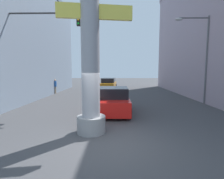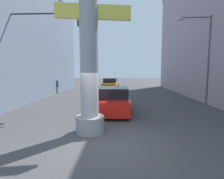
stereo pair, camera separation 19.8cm
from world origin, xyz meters
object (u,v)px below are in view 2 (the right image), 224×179
(car_far, at_px, (111,84))
(pedestrian_far_left, at_px, (57,85))
(neon_sign_pole, at_px, (89,19))
(street_lamp, at_px, (203,51))
(car_lead, at_px, (113,101))
(traffic_light_mast, at_px, (31,41))

(car_far, bearing_deg, pedestrian_far_left, -141.25)
(neon_sign_pole, bearing_deg, street_lamp, 41.11)
(street_lamp, distance_m, car_lead, 8.03)
(pedestrian_far_left, bearing_deg, car_lead, -52.00)
(traffic_light_mast, bearing_deg, neon_sign_pole, -43.75)
(neon_sign_pole, relative_size, car_far, 2.03)
(street_lamp, relative_size, traffic_light_mast, 1.05)
(street_lamp, distance_m, traffic_light_mast, 12.32)
(neon_sign_pole, distance_m, street_lamp, 10.02)
(neon_sign_pole, bearing_deg, car_far, 89.93)
(street_lamp, relative_size, car_far, 1.38)
(street_lamp, distance_m, pedestrian_far_left, 14.79)
(traffic_light_mast, relative_size, pedestrian_far_left, 3.89)
(car_far, bearing_deg, street_lamp, -53.79)
(car_far, bearing_deg, neon_sign_pole, -90.07)
(street_lamp, xyz_separation_m, car_far, (-7.52, 10.27, -3.34))
(neon_sign_pole, relative_size, car_lead, 2.11)
(car_lead, distance_m, car_far, 13.12)
(car_far, bearing_deg, traffic_light_mast, -110.18)
(neon_sign_pole, xyz_separation_m, street_lamp, (7.54, 6.58, -0.52))
(traffic_light_mast, height_order, pedestrian_far_left, traffic_light_mast)
(traffic_light_mast, distance_m, pedestrian_far_left, 8.68)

